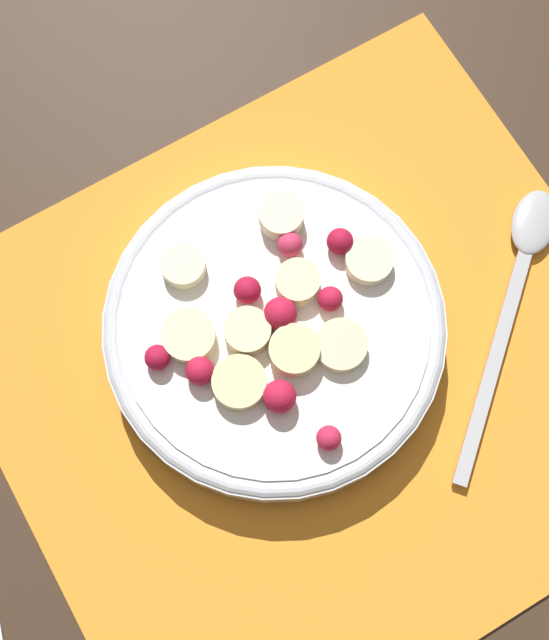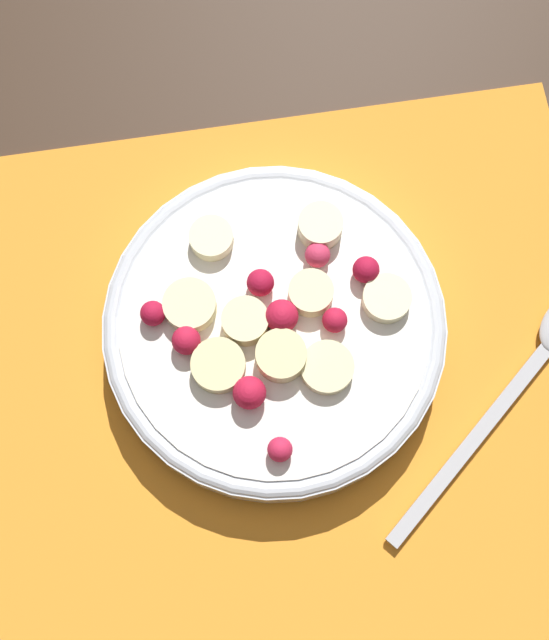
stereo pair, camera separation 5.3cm
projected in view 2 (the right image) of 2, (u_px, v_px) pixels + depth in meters
ground_plane at (301, 385)px, 0.56m from camera, size 3.00×3.00×0.00m
placemat at (301, 384)px, 0.56m from camera, size 0.40×0.37×0.01m
fruit_bowl at (274, 328)px, 0.55m from camera, size 0.21×0.21×0.05m
spoon at (535, 363)px, 0.56m from camera, size 0.17×0.15×0.01m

